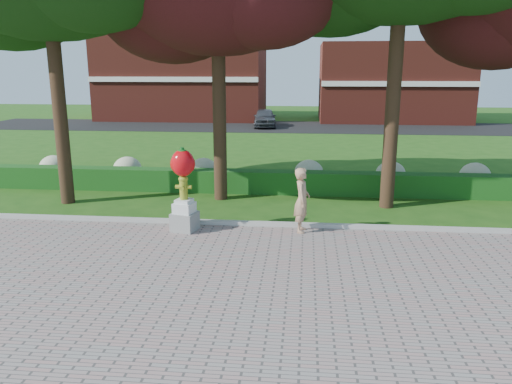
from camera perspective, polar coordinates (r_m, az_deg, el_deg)
ground at (r=11.29m, az=0.96°, el=-8.73°), size 100.00×100.00×0.00m
walkway at (r=7.76m, az=-1.65°, el=-19.99°), size 40.00×14.00×0.04m
curb at (r=14.08m, az=1.98°, el=-3.76°), size 40.00×0.18×0.15m
lawn_hedge at (r=17.85m, az=2.83°, el=1.13°), size 24.00×0.70×0.80m
hydrangea_row at (r=18.77m, az=4.74°, el=2.21°), size 20.10×1.10×0.99m
street at (r=38.64m, az=4.44°, el=7.44°), size 50.00×8.00×0.02m
building_left at (r=45.70m, az=-8.24°, el=12.73°), size 14.00×8.00×7.00m
building_right at (r=44.97m, az=15.19°, el=12.00°), size 12.00×8.00×6.40m
hydrant_sculpture at (r=13.53m, az=-8.28°, el=0.55°), size 0.75×0.75×2.29m
woman at (r=13.43m, az=5.27°, el=-0.93°), size 0.45×0.66×1.76m
parked_car at (r=38.40m, az=1.01°, el=8.50°), size 1.98×4.19×1.39m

